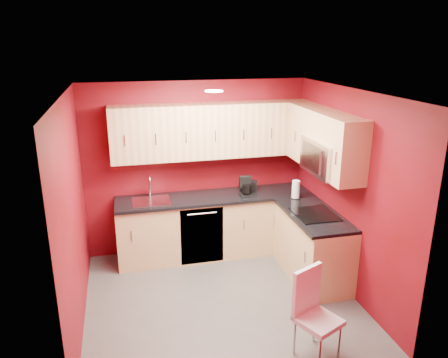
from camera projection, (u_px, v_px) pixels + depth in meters
name	position (u px, v px, depth m)	size (l,w,h in m)	color
floor	(221.00, 299.00, 5.35)	(3.20, 3.20, 0.00)	#4D4A47
ceiling	(220.00, 93.00, 4.58)	(3.20, 3.20, 0.00)	white
wall_back	(197.00, 168.00, 6.35)	(3.20, 3.20, 0.00)	maroon
wall_front	(262.00, 268.00, 3.58)	(3.20, 3.20, 0.00)	maroon
wall_left	(73.00, 217.00, 4.60)	(3.00, 3.00, 0.00)	maroon
wall_right	(348.00, 193.00, 5.33)	(3.00, 3.00, 0.00)	maroon
base_cabinets_back	(215.00, 226.00, 6.37)	(2.80, 0.60, 0.87)	#D2B778
base_cabinets_right	(312.00, 246.00, 5.74)	(0.60, 1.30, 0.87)	#D2B778
countertop_back	(215.00, 197.00, 6.22)	(2.80, 0.63, 0.04)	black
countertop_right	(314.00, 215.00, 5.58)	(0.63, 1.27, 0.04)	black
upper_cabinets_back	(212.00, 131.00, 6.06)	(2.80, 0.35, 0.75)	tan
upper_cabinets_right	(322.00, 135.00, 5.50)	(0.35, 1.55, 0.75)	tan
microwave	(327.00, 157.00, 5.34)	(0.42, 0.76, 0.42)	silver
cooktop	(315.00, 214.00, 5.54)	(0.50, 0.55, 0.01)	black
sink	(151.00, 198.00, 6.01)	(0.52, 0.42, 0.35)	silver
dishwasher_front	(202.00, 236.00, 6.05)	(0.60, 0.02, 0.82)	black
downlight	(214.00, 91.00, 4.86)	(0.20, 0.20, 0.01)	white
coffee_maker	(246.00, 187.00, 6.18)	(0.16, 0.22, 0.27)	black
napkin_holder	(252.00, 186.00, 6.42)	(0.13, 0.13, 0.14)	black
paper_towel	(296.00, 189.00, 6.08)	(0.15, 0.15, 0.25)	white
dining_chair	(319.00, 316.00, 4.26)	(0.37, 0.39, 0.92)	silver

